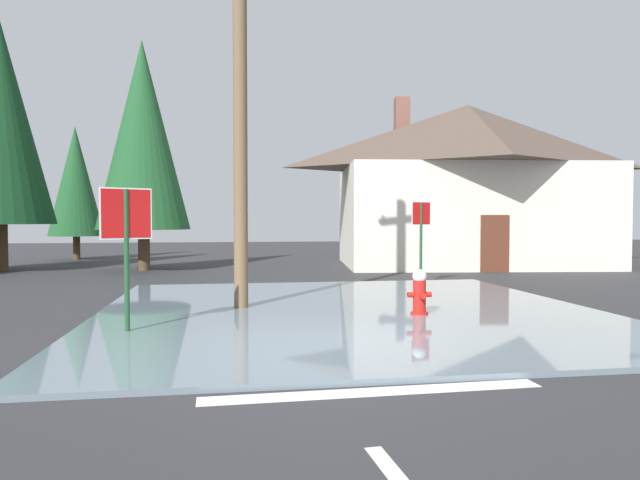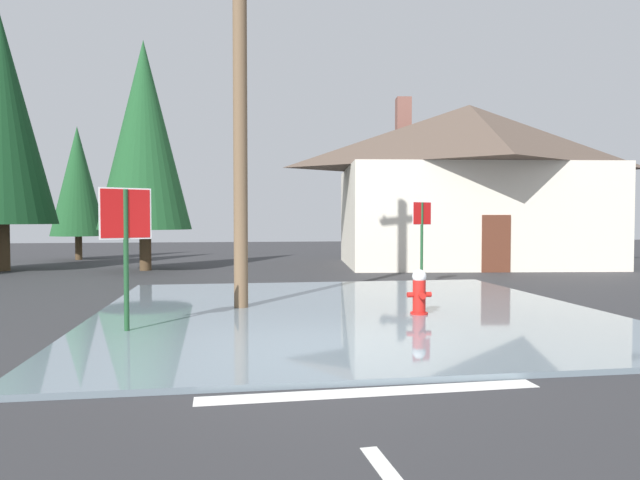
{
  "view_description": "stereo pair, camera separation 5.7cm",
  "coord_description": "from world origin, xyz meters",
  "px_view_note": "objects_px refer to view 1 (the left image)",
  "views": [
    {
      "loc": [
        -1.14,
        -7.52,
        1.82
      ],
      "look_at": [
        0.68,
        4.08,
        1.41
      ],
      "focal_mm": 31.79,
      "sensor_mm": 36.0,
      "label": 1
    },
    {
      "loc": [
        -1.08,
        -7.52,
        1.82
      ],
      "look_at": [
        0.68,
        4.08,
        1.41
      ],
      "focal_mm": 31.79,
      "sensor_mm": 36.0,
      "label": 2
    }
  ],
  "objects_px": {
    "stop_sign_far": "(421,226)",
    "house": "(467,182)",
    "stop_sign_near": "(126,230)",
    "utility_pole": "(240,59)",
    "pine_tree_tall_left": "(76,181)",
    "pine_tree_far_center": "(143,135)",
    "fire_hydrant": "(419,294)"
  },
  "relations": [
    {
      "from": "stop_sign_far",
      "to": "house",
      "type": "height_order",
      "value": "house"
    },
    {
      "from": "stop_sign_near",
      "to": "utility_pole",
      "type": "bearing_deg",
      "value": 50.0
    },
    {
      "from": "stop_sign_far",
      "to": "pine_tree_tall_left",
      "type": "xyz_separation_m",
      "value": [
        -12.29,
        12.01,
        1.94
      ]
    },
    {
      "from": "utility_pole",
      "to": "stop_sign_near",
      "type": "bearing_deg",
      "value": -130.0
    },
    {
      "from": "stop_sign_far",
      "to": "pine_tree_far_center",
      "type": "xyz_separation_m",
      "value": [
        -8.4,
        5.86,
        3.22
      ]
    },
    {
      "from": "stop_sign_near",
      "to": "utility_pole",
      "type": "xyz_separation_m",
      "value": [
        1.81,
        2.16,
        3.33
      ]
    },
    {
      "from": "pine_tree_tall_left",
      "to": "utility_pole",
      "type": "bearing_deg",
      "value": -65.65
    },
    {
      "from": "pine_tree_far_center",
      "to": "utility_pole",
      "type": "bearing_deg",
      "value": -71.25
    },
    {
      "from": "fire_hydrant",
      "to": "house",
      "type": "height_order",
      "value": "house"
    },
    {
      "from": "utility_pole",
      "to": "house",
      "type": "relative_size",
      "value": 0.85
    },
    {
      "from": "fire_hydrant",
      "to": "pine_tree_tall_left",
      "type": "distance_m",
      "value": 20.41
    },
    {
      "from": "pine_tree_far_center",
      "to": "fire_hydrant",
      "type": "bearing_deg",
      "value": -59.36
    },
    {
      "from": "utility_pole",
      "to": "house",
      "type": "bearing_deg",
      "value": 48.16
    },
    {
      "from": "fire_hydrant",
      "to": "utility_pole",
      "type": "distance_m",
      "value": 5.76
    },
    {
      "from": "fire_hydrant",
      "to": "pine_tree_far_center",
      "type": "xyz_separation_m",
      "value": [
        -6.57,
        11.09,
        4.42
      ]
    },
    {
      "from": "fire_hydrant",
      "to": "utility_pole",
      "type": "bearing_deg",
      "value": 157.69
    },
    {
      "from": "pine_tree_tall_left",
      "to": "stop_sign_far",
      "type": "bearing_deg",
      "value": -44.35
    },
    {
      "from": "fire_hydrant",
      "to": "house",
      "type": "relative_size",
      "value": 0.08
    },
    {
      "from": "pine_tree_tall_left",
      "to": "pine_tree_far_center",
      "type": "relative_size",
      "value": 0.74
    },
    {
      "from": "stop_sign_near",
      "to": "pine_tree_far_center",
      "type": "bearing_deg",
      "value": 97.17
    },
    {
      "from": "pine_tree_far_center",
      "to": "stop_sign_near",
      "type": "bearing_deg",
      "value": -82.83
    },
    {
      "from": "fire_hydrant",
      "to": "stop_sign_near",
      "type": "bearing_deg",
      "value": -170.78
    },
    {
      "from": "stop_sign_near",
      "to": "utility_pole",
      "type": "distance_m",
      "value": 4.37
    },
    {
      "from": "stop_sign_near",
      "to": "house",
      "type": "distance_m",
      "value": 16.74
    },
    {
      "from": "stop_sign_near",
      "to": "pine_tree_tall_left",
      "type": "xyz_separation_m",
      "value": [
        -5.39,
        18.07,
        1.92
      ]
    },
    {
      "from": "stop_sign_near",
      "to": "pine_tree_far_center",
      "type": "height_order",
      "value": "pine_tree_far_center"
    },
    {
      "from": "stop_sign_far",
      "to": "fire_hydrant",
      "type": "bearing_deg",
      "value": -109.25
    },
    {
      "from": "stop_sign_near",
      "to": "pine_tree_far_center",
      "type": "distance_m",
      "value": 12.43
    },
    {
      "from": "utility_pole",
      "to": "pine_tree_tall_left",
      "type": "relative_size",
      "value": 1.58
    },
    {
      "from": "utility_pole",
      "to": "pine_tree_far_center",
      "type": "relative_size",
      "value": 1.17
    },
    {
      "from": "stop_sign_near",
      "to": "house",
      "type": "bearing_deg",
      "value": 48.48
    },
    {
      "from": "pine_tree_tall_left",
      "to": "pine_tree_far_center",
      "type": "xyz_separation_m",
      "value": [
        3.89,
        -6.15,
        1.27
      ]
    }
  ]
}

